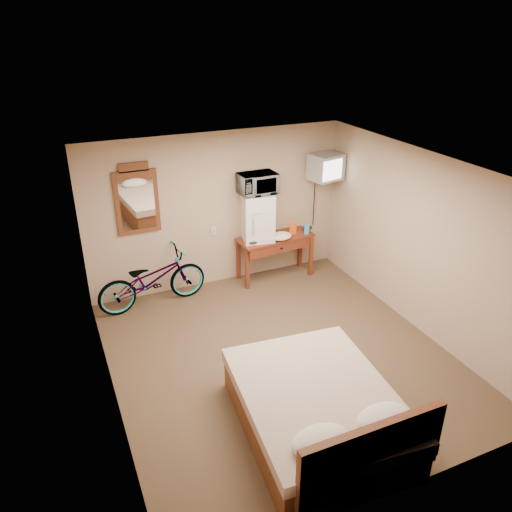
{
  "coord_description": "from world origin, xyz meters",
  "views": [
    {
      "loc": [
        -2.43,
        -4.77,
        4.03
      ],
      "look_at": [
        0.04,
        0.87,
        1.07
      ],
      "focal_mm": 35.0,
      "sensor_mm": 36.0,
      "label": 1
    }
  ],
  "objects_px": {
    "microwave": "(258,184)",
    "crt_television": "(326,167)",
    "desk": "(276,244)",
    "wall_mirror": "(137,200)",
    "blue_cup": "(307,229)",
    "bed": "(320,412)",
    "mini_fridge": "(258,217)",
    "bicycle": "(152,279)"
  },
  "relations": [
    {
      "from": "blue_cup",
      "to": "bed",
      "type": "bearing_deg",
      "value": -116.48
    },
    {
      "from": "desk",
      "to": "wall_mirror",
      "type": "bearing_deg",
      "value": 172.82
    },
    {
      "from": "microwave",
      "to": "bicycle",
      "type": "distance_m",
      "value": 2.18
    },
    {
      "from": "mini_fridge",
      "to": "wall_mirror",
      "type": "height_order",
      "value": "wall_mirror"
    },
    {
      "from": "wall_mirror",
      "to": "crt_television",
      "type": "bearing_deg",
      "value": -4.74
    },
    {
      "from": "bed",
      "to": "blue_cup",
      "type": "bearing_deg",
      "value": 63.52
    },
    {
      "from": "mini_fridge",
      "to": "wall_mirror",
      "type": "xyz_separation_m",
      "value": [
        -1.83,
        0.22,
        0.47
      ]
    },
    {
      "from": "mini_fridge",
      "to": "bicycle",
      "type": "relative_size",
      "value": 0.46
    },
    {
      "from": "crt_television",
      "to": "wall_mirror",
      "type": "relative_size",
      "value": 0.58
    },
    {
      "from": "bicycle",
      "to": "bed",
      "type": "distance_m",
      "value": 3.47
    },
    {
      "from": "blue_cup",
      "to": "wall_mirror",
      "type": "relative_size",
      "value": 0.15
    },
    {
      "from": "microwave",
      "to": "bicycle",
      "type": "height_order",
      "value": "microwave"
    },
    {
      "from": "mini_fridge",
      "to": "blue_cup",
      "type": "relative_size",
      "value": 4.92
    },
    {
      "from": "wall_mirror",
      "to": "bicycle",
      "type": "distance_m",
      "value": 1.22
    },
    {
      "from": "wall_mirror",
      "to": "bicycle",
      "type": "xyz_separation_m",
      "value": [
        0.04,
        -0.32,
        -1.17
      ]
    },
    {
      "from": "wall_mirror",
      "to": "bicycle",
      "type": "bearing_deg",
      "value": -82.17
    },
    {
      "from": "mini_fridge",
      "to": "bicycle",
      "type": "height_order",
      "value": "mini_fridge"
    },
    {
      "from": "bed",
      "to": "crt_television",
      "type": "bearing_deg",
      "value": 59.55
    },
    {
      "from": "microwave",
      "to": "bed",
      "type": "relative_size",
      "value": 0.27
    },
    {
      "from": "blue_cup",
      "to": "crt_television",
      "type": "height_order",
      "value": "crt_television"
    },
    {
      "from": "crt_television",
      "to": "bicycle",
      "type": "bearing_deg",
      "value": -178.62
    },
    {
      "from": "desk",
      "to": "crt_television",
      "type": "xyz_separation_m",
      "value": [
        0.88,
        0.02,
        1.21
      ]
    },
    {
      "from": "mini_fridge",
      "to": "microwave",
      "type": "height_order",
      "value": "microwave"
    },
    {
      "from": "desk",
      "to": "crt_television",
      "type": "height_order",
      "value": "crt_television"
    },
    {
      "from": "microwave",
      "to": "wall_mirror",
      "type": "height_order",
      "value": "wall_mirror"
    },
    {
      "from": "desk",
      "to": "bicycle",
      "type": "distance_m",
      "value": 2.11
    },
    {
      "from": "mini_fridge",
      "to": "blue_cup",
      "type": "distance_m",
      "value": 0.91
    },
    {
      "from": "wall_mirror",
      "to": "desk",
      "type": "bearing_deg",
      "value": -7.18
    },
    {
      "from": "microwave",
      "to": "wall_mirror",
      "type": "xyz_separation_m",
      "value": [
        -1.83,
        0.22,
        -0.08
      ]
    },
    {
      "from": "microwave",
      "to": "crt_television",
      "type": "bearing_deg",
      "value": -2.62
    },
    {
      "from": "blue_cup",
      "to": "bicycle",
      "type": "distance_m",
      "value": 2.67
    },
    {
      "from": "desk",
      "to": "microwave",
      "type": "bearing_deg",
      "value": 171.18
    },
    {
      "from": "wall_mirror",
      "to": "bed",
      "type": "relative_size",
      "value": 0.5
    },
    {
      "from": "desk",
      "to": "mini_fridge",
      "type": "height_order",
      "value": "mini_fridge"
    },
    {
      "from": "wall_mirror",
      "to": "bicycle",
      "type": "relative_size",
      "value": 0.64
    },
    {
      "from": "wall_mirror",
      "to": "mini_fridge",
      "type": "bearing_deg",
      "value": -6.9
    },
    {
      "from": "desk",
      "to": "bed",
      "type": "relative_size",
      "value": 0.61
    },
    {
      "from": "microwave",
      "to": "mini_fridge",
      "type": "bearing_deg",
      "value": -124.89
    },
    {
      "from": "mini_fridge",
      "to": "blue_cup",
      "type": "xyz_separation_m",
      "value": [
        0.85,
        -0.11,
        -0.31
      ]
    },
    {
      "from": "desk",
      "to": "blue_cup",
      "type": "bearing_deg",
      "value": -6.8
    },
    {
      "from": "microwave",
      "to": "bed",
      "type": "height_order",
      "value": "microwave"
    },
    {
      "from": "desk",
      "to": "bed",
      "type": "distance_m",
      "value": 3.57
    }
  ]
}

